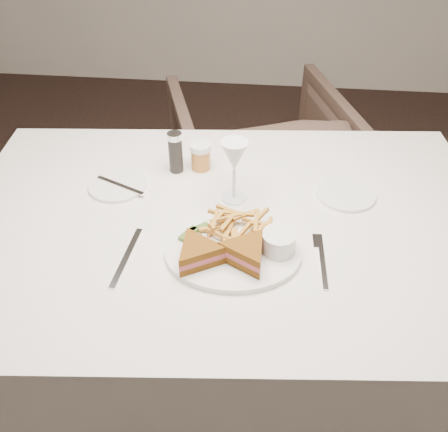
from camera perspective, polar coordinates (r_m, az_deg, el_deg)
ground at (r=1.86m, az=1.26°, el=-18.19°), size 5.00×5.00×0.00m
table at (r=1.55m, az=0.20°, el=-11.20°), size 1.48×1.05×0.75m
chair_far at (r=2.25m, az=3.96°, el=6.61°), size 0.88×0.85×0.73m
table_setting at (r=1.22m, az=0.73°, el=-0.52°), size 0.79×0.58×0.18m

